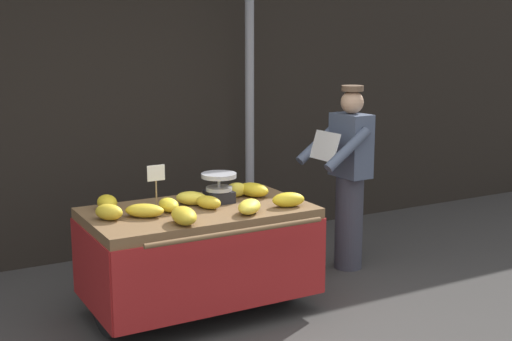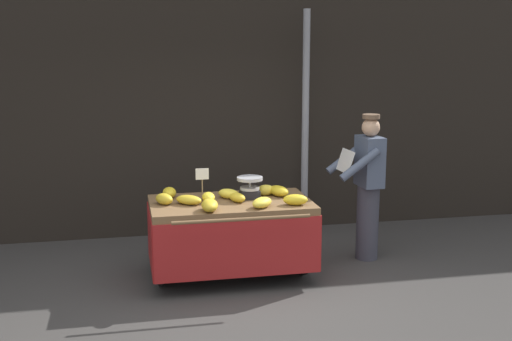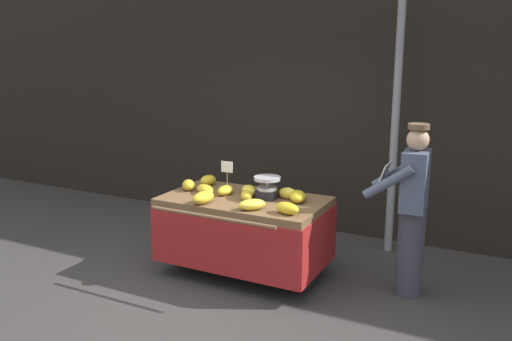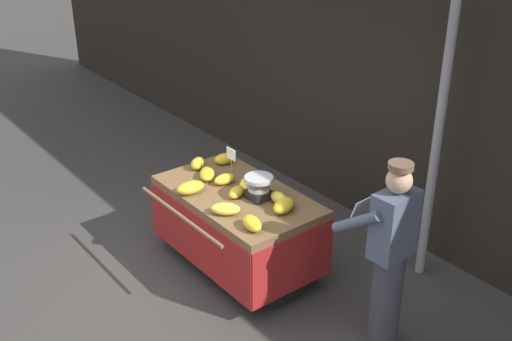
{
  "view_description": "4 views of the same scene",
  "coord_description": "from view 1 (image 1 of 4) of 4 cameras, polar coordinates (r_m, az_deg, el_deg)",
  "views": [
    {
      "loc": [
        -2.15,
        -3.72,
        2.21
      ],
      "look_at": [
        0.53,
        1.1,
        1.1
      ],
      "focal_mm": 49.21,
      "sensor_mm": 36.0,
      "label": 1
    },
    {
      "loc": [
        -1.1,
        -5.52,
        2.52
      ],
      "look_at": [
        0.26,
        1.01,
        1.19
      ],
      "focal_mm": 45.35,
      "sensor_mm": 36.0,
      "label": 2
    },
    {
      "loc": [
        2.57,
        -3.69,
        2.41
      ],
      "look_at": [
        0.11,
        1.12,
        1.16
      ],
      "focal_mm": 37.43,
      "sensor_mm": 36.0,
      "label": 3
    },
    {
      "loc": [
        4.38,
        -2.14,
        3.74
      ],
      "look_at": [
        0.21,
        1.14,
        1.16
      ],
      "focal_mm": 43.85,
      "sensor_mm": 36.0,
      "label": 4
    }
  ],
  "objects": [
    {
      "name": "banana_bunch_5",
      "position": [
        5.43,
        2.65,
        -2.38
      ],
      "size": [
        0.28,
        0.2,
        0.11
      ],
      "primitive_type": "ellipsoid",
      "rotation": [
        0.0,
        0.0,
        1.32
      ],
      "color": "gold",
      "rests_on": "banana_cart"
    },
    {
      "name": "banana_bunch_8",
      "position": [
        5.45,
        -12.01,
        -2.56
      ],
      "size": [
        0.16,
        0.23,
        0.12
      ],
      "primitive_type": "ellipsoid",
      "rotation": [
        0.0,
        0.0,
        3.07
      ],
      "color": "gold",
      "rests_on": "banana_cart"
    },
    {
      "name": "banana_bunch_2",
      "position": [
        5.38,
        -3.89,
        -2.6
      ],
      "size": [
        0.21,
        0.25,
        0.1
      ],
      "primitive_type": "ellipsoid",
      "rotation": [
        0.0,
        0.0,
        0.47
      ],
      "color": "gold",
      "rests_on": "banana_cart"
    },
    {
      "name": "price_sign",
      "position": [
        5.38,
        -8.13,
        -0.54
      ],
      "size": [
        0.14,
        0.01,
        0.34
      ],
      "color": "#997A51",
      "rests_on": "banana_cart"
    },
    {
      "name": "banana_bunch_3",
      "position": [
        5.19,
        -9.05,
        -3.23
      ],
      "size": [
        0.32,
        0.3,
        0.1
      ],
      "primitive_type": "ellipsoid",
      "rotation": [
        0.0,
        0.0,
        0.93
      ],
      "color": "gold",
      "rests_on": "banana_cart"
    },
    {
      "name": "banana_cart",
      "position": [
        5.48,
        -4.69,
        -5.45
      ],
      "size": [
        1.73,
        1.18,
        0.86
      ],
      "color": "brown",
      "rests_on": "ground"
    },
    {
      "name": "weighing_scale",
      "position": [
        5.56,
        -3.03,
        -1.4
      ],
      "size": [
        0.28,
        0.28,
        0.24
      ],
      "color": "black",
      "rests_on": "banana_cart"
    },
    {
      "name": "banana_bunch_10",
      "position": [
        5.23,
        -0.54,
        -2.96
      ],
      "size": [
        0.3,
        0.31,
        0.11
      ],
      "primitive_type": "ellipsoid",
      "rotation": [
        0.0,
        0.0,
        2.38
      ],
      "color": "yellow",
      "rests_on": "banana_cart"
    },
    {
      "name": "banana_bunch_1",
      "position": [
        5.74,
        -1.65,
        -1.59
      ],
      "size": [
        0.2,
        0.12,
        0.12
      ],
      "primitive_type": "ellipsoid",
      "rotation": [
        0.0,
        0.0,
        1.6
      ],
      "color": "yellow",
      "rests_on": "banana_cart"
    },
    {
      "name": "banana_bunch_4",
      "position": [
        4.97,
        -5.88,
        -3.68
      ],
      "size": [
        0.19,
        0.3,
        0.12
      ],
      "primitive_type": "ellipsoid",
      "rotation": [
        0.0,
        0.0,
        3.05
      ],
      "color": "gold",
      "rests_on": "banana_cart"
    },
    {
      "name": "banana_bunch_0",
      "position": [
        5.32,
        -7.11,
        -2.79
      ],
      "size": [
        0.14,
        0.23,
        0.1
      ],
      "primitive_type": "ellipsoid",
      "rotation": [
        0.0,
        0.0,
        3.13
      ],
      "color": "yellow",
      "rests_on": "banana_cart"
    },
    {
      "name": "banana_bunch_7",
      "position": [
        5.51,
        -5.28,
        -2.25
      ],
      "size": [
        0.28,
        0.28,
        0.11
      ],
      "primitive_type": "ellipsoid",
      "rotation": [
        0.0,
        0.0,
        0.83
      ],
      "color": "yellow",
      "rests_on": "banana_cart"
    },
    {
      "name": "street_pole",
      "position": [
        7.09,
        -0.52,
        5.38
      ],
      "size": [
        0.09,
        0.09,
        2.93
      ],
      "primitive_type": "cylinder",
      "color": "gray",
      "rests_on": "ground"
    },
    {
      "name": "banana_bunch_9",
      "position": [
        5.75,
        -0.23,
        -1.58
      ],
      "size": [
        0.27,
        0.33,
        0.11
      ],
      "primitive_type": "ellipsoid",
      "rotation": [
        0.0,
        0.0,
        0.41
      ],
      "color": "gold",
      "rests_on": "banana_cart"
    },
    {
      "name": "back_wall",
      "position": [
        7.02,
        -11.41,
        10.01
      ],
      "size": [
        16.0,
        0.24,
        4.13
      ],
      "primitive_type": "cube",
      "color": "black",
      "rests_on": "ground"
    },
    {
      "name": "vendor_person",
      "position": [
        6.51,
        7.55,
        -0.53
      ],
      "size": [
        0.59,
        0.53,
        1.71
      ],
      "color": "#383842",
      "rests_on": "ground"
    },
    {
      "name": "banana_bunch_6",
      "position": [
        5.16,
        -11.87,
        -3.33
      ],
      "size": [
        0.24,
        0.26,
        0.12
      ],
      "primitive_type": "ellipsoid",
      "rotation": [
        0.0,
        0.0,
        0.63
      ],
      "color": "gold",
      "rests_on": "banana_cart"
    }
  ]
}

